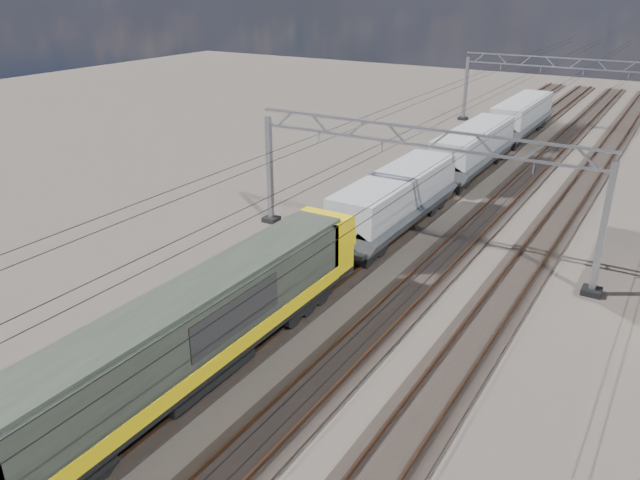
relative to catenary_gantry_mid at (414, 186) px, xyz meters
The scene contains 12 objects.
ground 5.59m from the catenary_gantry_mid, 90.00° to the right, with size 160.00×160.00×0.00m, color #2B2520.
track_outer_west 8.17m from the catenary_gantry_mid, 146.31° to the right, with size 2.60×140.00×0.30m.
track_loco 5.89m from the catenary_gantry_mid, 116.57° to the right, with size 2.60×140.00×0.30m.
track_inner_east 5.89m from the catenary_gantry_mid, 63.43° to the right, with size 2.60×140.00×0.30m.
track_outer_east 8.17m from the catenary_gantry_mid, 33.69° to the right, with size 2.60×140.00×0.30m.
catenary_gantry_mid is the anchor object (origin of this frame).
catenary_gantry_far 36.00m from the catenary_gantry_mid, 90.00° to the left, with size 19.90×0.90×7.11m.
overhead_wires 4.40m from the catenary_gantry_mid, 90.00° to the left, with size 12.03×140.00×0.53m.
locomotive 15.71m from the catenary_gantry_mid, 97.35° to the right, with size 2.76×21.10×3.62m.
hopper_wagon_lead 3.41m from the catenary_gantry_mid, 132.40° to the left, with size 3.38×13.00×3.25m.
hopper_wagon_mid 16.60m from the catenary_gantry_mid, 96.96° to the left, with size 3.38×13.00×3.25m.
hopper_wagon_third 30.70m from the catenary_gantry_mid, 93.74° to the left, with size 3.38×13.00×3.25m.
Camera 1 is at (12.13, -25.85, 14.14)m, focal length 35.00 mm.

